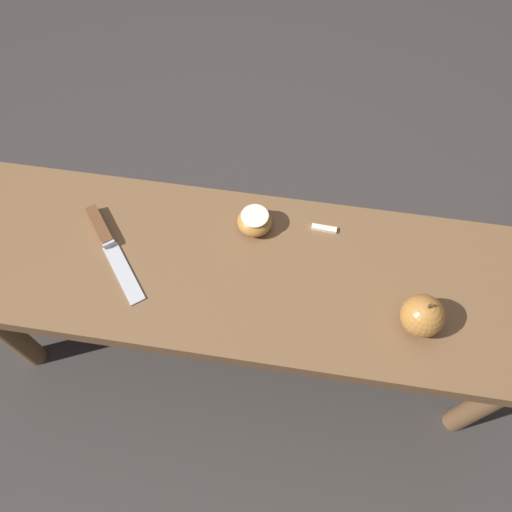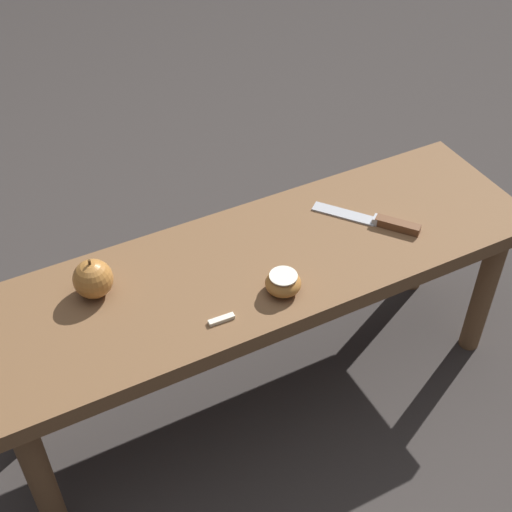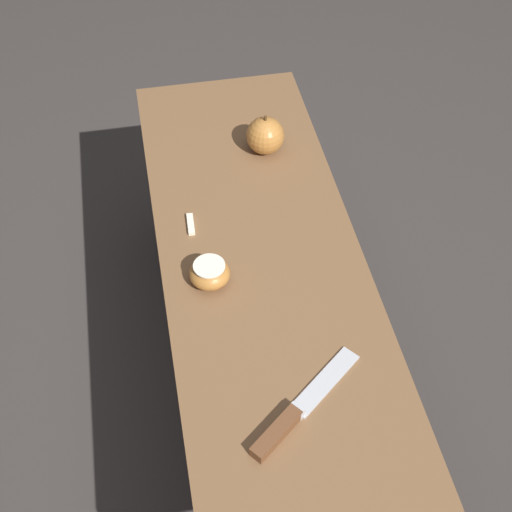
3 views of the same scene
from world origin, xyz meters
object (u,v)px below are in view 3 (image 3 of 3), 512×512
(knife, at_px, (291,417))
(apple_cut, at_px, (210,273))
(apple_whole, at_px, (265,135))
(wooden_bench, at_px, (266,298))

(knife, xyz_separation_m, apple_cut, (0.30, 0.08, 0.02))
(apple_whole, bearing_deg, knife, 172.20)
(wooden_bench, bearing_deg, knife, 175.89)
(apple_cut, bearing_deg, knife, -164.70)
(wooden_bench, bearing_deg, apple_whole, -10.85)
(knife, xyz_separation_m, apple_whole, (0.64, -0.09, 0.03))
(wooden_bench, xyz_separation_m, apple_whole, (0.35, -0.07, 0.10))
(wooden_bench, xyz_separation_m, apple_cut, (0.01, 0.10, 0.09))
(knife, bearing_deg, wooden_bench, 47.07)
(apple_whole, height_order, apple_cut, apple_whole)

